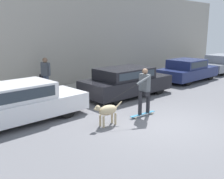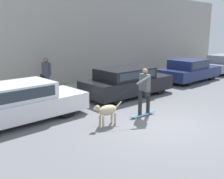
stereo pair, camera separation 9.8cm
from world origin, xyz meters
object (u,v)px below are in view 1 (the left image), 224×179
parked_car_0 (16,104)px  dog (107,111)px  pedestrian_with_bag (46,73)px  parked_car_2 (188,70)px  skateboarder (144,89)px  parked_car_1 (126,82)px  parked_car_3 (222,64)px

parked_car_0 → dog: (1.96, -2.23, -0.16)m
parked_car_0 → pedestrian_with_bag: bearing=44.2°
parked_car_2 → skateboarder: size_ratio=1.65×
parked_car_1 → skateboarder: (-1.66, -2.41, 0.32)m
parked_car_2 → skateboarder: (-6.92, -2.41, 0.34)m
parked_car_3 → skateboarder: (-11.51, -2.41, 0.35)m
dog → skateboarder: size_ratio=0.45×
parked_car_3 → skateboarder: 11.77m
parked_car_2 → dog: size_ratio=3.69×
parked_car_1 → parked_car_2: bearing=2.1°
skateboarder → pedestrian_with_bag: pedestrian_with_bag is taller
pedestrian_with_bag → parked_car_2: bearing=-32.7°
parked_car_0 → parked_car_3: (15.04, 0.00, -0.03)m
parked_car_1 → skateboarder: size_ratio=1.79×
parked_car_0 → dog: parked_car_0 is taller
skateboarder → pedestrian_with_bag: 4.97m
parked_car_0 → parked_car_3: size_ratio=1.10×
parked_car_0 → pedestrian_with_bag: pedestrian_with_bag is taller
parked_car_0 → parked_car_3: bearing=-0.4°
parked_car_1 → pedestrian_with_bag: pedestrian_with_bag is taller
parked_car_0 → dog: 2.97m
skateboarder → parked_car_2: bearing=-155.3°
parked_car_0 → parked_car_1: size_ratio=1.05×
parked_car_0 → parked_car_2: size_ratio=1.13×
parked_car_2 → parked_car_1: bearing=-179.4°
skateboarder → parked_car_3: bearing=-162.6°
pedestrian_with_bag → dog: bearing=-112.0°
parked_car_1 → skateboarder: 2.94m
parked_car_1 → dog: (-3.22, -2.23, -0.16)m
parked_car_2 → skateboarder: bearing=-160.2°
parked_car_0 → parked_car_2: (10.45, 0.00, -0.02)m
parked_car_3 → pedestrian_with_bag: bearing=170.3°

